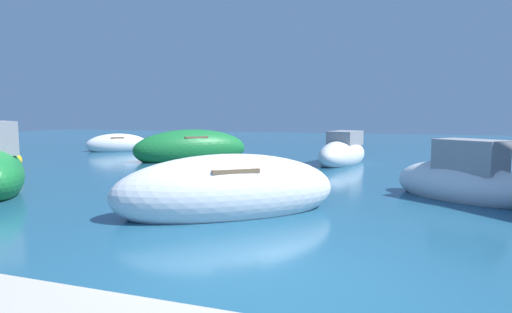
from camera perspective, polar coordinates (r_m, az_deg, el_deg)
The scene contains 6 objects.
ground at distance 5.51m, azimuth 0.66°, elevation -15.67°, with size 80.00×80.00×0.00m, color #1E5170.
moored_boat_0 at distance 18.65m, azimuth -8.75°, elevation 1.00°, with size 4.94×4.96×1.74m.
moored_boat_1 at distance 17.49m, azimuth 11.67°, elevation 0.48°, with size 2.21×4.01×1.61m.
moored_boat_3 at distance 8.61m, azimuth -3.88°, elevation -4.81°, with size 4.75×4.20×1.56m.
moored_boat_6 at distance 11.11m, azimuth 25.94°, elevation -2.94°, with size 3.34×2.94×1.69m.
moored_boat_8 at distance 24.21m, azimuth -18.29°, elevation 1.53°, with size 3.41×3.11×1.23m.
Camera 1 is at (1.59, -4.87, 2.01)m, focal length 29.47 mm.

